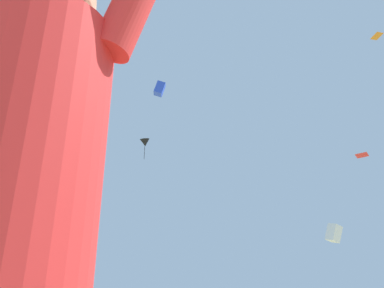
# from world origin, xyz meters

# --- Properties ---
(kite_flyer_person) EXTENTS (0.81, 0.34, 1.92)m
(kite_flyer_person) POSITION_xyz_m (-0.18, -0.14, 0.94)
(kite_flyer_person) COLOR #424751
(kite_flyer_person) RESTS_ON ground
(distant_kite_orange_far_center) EXTENTS (0.98, 0.98, 0.32)m
(distant_kite_orange_far_center) POSITION_xyz_m (11.84, 27.23, 21.62)
(distant_kite_orange_far_center) COLOR orange
(distant_kite_white_mid_right) EXTENTS (1.31, 1.05, 1.41)m
(distant_kite_white_mid_right) POSITION_xyz_m (6.24, 27.33, 5.56)
(distant_kite_white_mid_right) COLOR white
(distant_kite_red_low_left) EXTENTS (0.70, 0.70, 0.11)m
(distant_kite_red_low_left) POSITION_xyz_m (5.99, 17.61, 7.62)
(distant_kite_red_low_left) COLOR red
(distant_kite_blue_high_right) EXTENTS (0.68, 0.54, 0.78)m
(distant_kite_blue_high_right) POSITION_xyz_m (-3.81, 16.29, 11.31)
(distant_kite_blue_high_right) COLOR blue
(distant_kite_black_mid_left) EXTENTS (1.32, 1.43, 2.19)m
(distant_kite_black_mid_left) POSITION_xyz_m (-8.82, 32.17, 15.27)
(distant_kite_black_mid_left) COLOR black
(marker_flag) EXTENTS (0.30, 0.24, 2.04)m
(marker_flag) POSITION_xyz_m (-2.48, 4.74, 1.77)
(marker_flag) COLOR silver
(marker_flag) RESTS_ON ground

